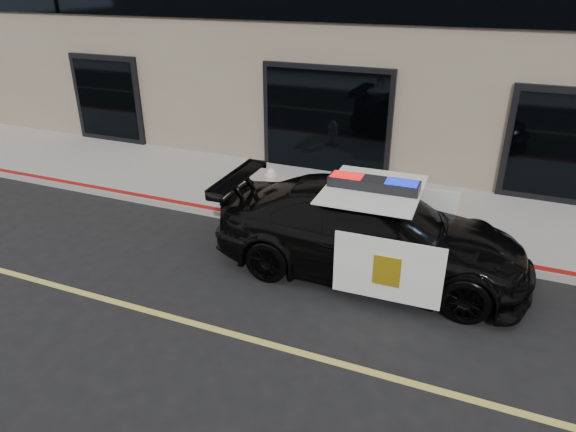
% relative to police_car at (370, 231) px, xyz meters
% --- Properties ---
extents(ground, '(120.00, 120.00, 0.00)m').
position_rel_police_car_xyz_m(ground, '(-1.34, -2.56, -0.80)').
color(ground, black).
rests_on(ground, ground).
extents(sidewalk_n, '(60.00, 3.50, 0.15)m').
position_rel_police_car_xyz_m(sidewalk_n, '(-1.34, 2.69, -0.73)').
color(sidewalk_n, gray).
rests_on(sidewalk_n, ground).
extents(police_car, '(2.66, 5.58, 1.79)m').
position_rel_police_car_xyz_m(police_car, '(0.00, 0.00, 0.00)').
color(police_car, black).
rests_on(police_car, ground).
extents(fire_hydrant, '(0.34, 0.48, 0.76)m').
position_rel_police_car_xyz_m(fire_hydrant, '(-2.82, 2.02, -0.30)').
color(fire_hydrant, white).
rests_on(fire_hydrant, sidewalk_n).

